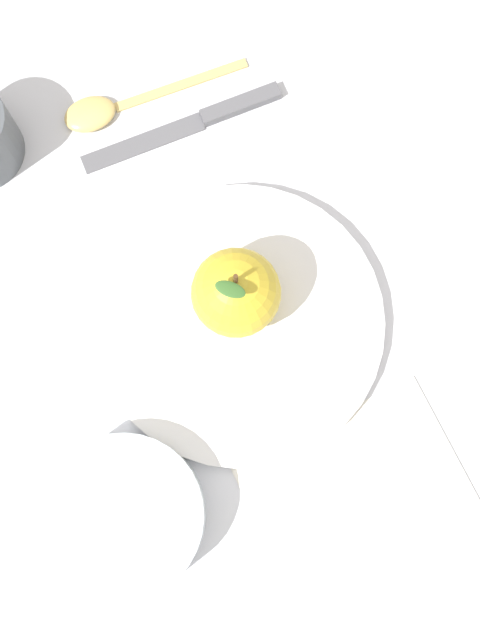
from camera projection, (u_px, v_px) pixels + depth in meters
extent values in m
plane|color=silver|center=(233.00, 285.00, 0.70)|extent=(2.40, 2.40, 0.00)
cylinder|color=white|center=(240.00, 323.00, 0.68)|extent=(0.25, 0.25, 0.02)
torus|color=white|center=(240.00, 322.00, 0.68)|extent=(0.25, 0.25, 0.01)
sphere|color=gold|center=(236.00, 293.00, 0.64)|extent=(0.07, 0.07, 0.07)
cylinder|color=#4C3319|center=(236.00, 279.00, 0.60)|extent=(0.00, 0.00, 0.02)
ellipsoid|color=#386628|center=(230.00, 289.00, 0.59)|extent=(0.01, 0.03, 0.01)
cylinder|color=silver|center=(129.00, 518.00, 0.64)|extent=(0.13, 0.13, 0.04)
torus|color=silver|center=(127.00, 519.00, 0.62)|extent=(0.13, 0.13, 0.01)
cylinder|color=#9FABB3|center=(127.00, 519.00, 0.62)|extent=(0.10, 0.10, 0.01)
cube|color=#59595E|center=(143.00, 143.00, 0.72)|extent=(0.10, 0.09, 0.00)
cube|color=#59595E|center=(240.00, 104.00, 0.73)|extent=(0.06, 0.06, 0.01)
ellipsoid|color=#D8B766|center=(90.00, 114.00, 0.72)|extent=(0.06, 0.06, 0.01)
cube|color=#D8B766|center=(181.00, 84.00, 0.73)|extent=(0.10, 0.10, 0.01)
cube|color=silver|center=(360.00, 495.00, 0.66)|extent=(0.22, 0.22, 0.00)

